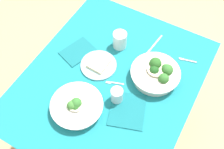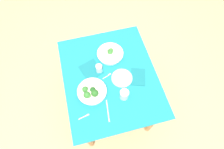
{
  "view_description": "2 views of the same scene",
  "coord_description": "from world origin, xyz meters",
  "px_view_note": "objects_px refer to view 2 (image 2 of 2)",
  "views": [
    {
      "loc": [
        -0.7,
        -0.4,
        2.04
      ],
      "look_at": [
        0.01,
        -0.01,
        0.79
      ],
      "focal_mm": 44.37,
      "sensor_mm": 36.0,
      "label": 1
    },
    {
      "loc": [
        0.83,
        -0.2,
        2.38
      ],
      "look_at": [
        0.01,
        0.02,
        0.79
      ],
      "focal_mm": 30.06,
      "sensor_mm": 36.0,
      "label": 2
    }
  ],
  "objects_px": {
    "bread_side_plate": "(122,78)",
    "water_glass_side": "(124,95)",
    "napkin_folded_upper": "(138,77)",
    "table_knife_left": "(108,111)",
    "broccoli_bowl_far": "(110,54)",
    "fork_by_near_bowl": "(84,117)",
    "napkin_folded_lower": "(91,70)",
    "broccoli_bowl_near": "(92,92)",
    "fork_by_far_bowl": "(107,76)",
    "water_glass_center": "(99,68)"
  },
  "relations": [
    {
      "from": "fork_by_near_bowl",
      "to": "broccoli_bowl_near",
      "type": "bearing_deg",
      "value": 47.54
    },
    {
      "from": "fork_by_far_bowl",
      "to": "fork_by_near_bowl",
      "type": "xyz_separation_m",
      "value": [
        0.34,
        -0.29,
        0.0
      ]
    },
    {
      "from": "napkin_folded_lower",
      "to": "bread_side_plate",
      "type": "bearing_deg",
      "value": 58.28
    },
    {
      "from": "table_knife_left",
      "to": "napkin_folded_upper",
      "type": "distance_m",
      "value": 0.45
    },
    {
      "from": "water_glass_center",
      "to": "fork_by_near_bowl",
      "type": "relative_size",
      "value": 0.88
    },
    {
      "from": "broccoli_bowl_far",
      "to": "bread_side_plate",
      "type": "distance_m",
      "value": 0.29
    },
    {
      "from": "fork_by_near_bowl",
      "to": "table_knife_left",
      "type": "height_order",
      "value": "same"
    },
    {
      "from": "fork_by_near_bowl",
      "to": "napkin_folded_upper",
      "type": "height_order",
      "value": "napkin_folded_upper"
    },
    {
      "from": "fork_by_far_bowl",
      "to": "napkin_folded_lower",
      "type": "relative_size",
      "value": 0.49
    },
    {
      "from": "bread_side_plate",
      "to": "water_glass_center",
      "type": "bearing_deg",
      "value": -125.53
    },
    {
      "from": "water_glass_side",
      "to": "napkin_folded_upper",
      "type": "relative_size",
      "value": 0.55
    },
    {
      "from": "broccoli_bowl_near",
      "to": "water_glass_side",
      "type": "xyz_separation_m",
      "value": [
        0.1,
        0.28,
        0.01
      ]
    },
    {
      "from": "fork_by_near_bowl",
      "to": "napkin_folded_lower",
      "type": "relative_size",
      "value": 0.51
    },
    {
      "from": "broccoli_bowl_far",
      "to": "fork_by_near_bowl",
      "type": "distance_m",
      "value": 0.69
    },
    {
      "from": "water_glass_center",
      "to": "table_knife_left",
      "type": "height_order",
      "value": "water_glass_center"
    },
    {
      "from": "water_glass_center",
      "to": "water_glass_side",
      "type": "xyz_separation_m",
      "value": [
        0.33,
        0.16,
        0.01
      ]
    },
    {
      "from": "fork_by_far_bowl",
      "to": "fork_by_near_bowl",
      "type": "height_order",
      "value": "same"
    },
    {
      "from": "broccoli_bowl_far",
      "to": "fork_by_near_bowl",
      "type": "relative_size",
      "value": 2.65
    },
    {
      "from": "fork_by_far_bowl",
      "to": "fork_by_near_bowl",
      "type": "distance_m",
      "value": 0.45
    },
    {
      "from": "broccoli_bowl_far",
      "to": "napkin_folded_upper",
      "type": "relative_size",
      "value": 1.44
    },
    {
      "from": "broccoli_bowl_far",
      "to": "water_glass_center",
      "type": "relative_size",
      "value": 3.02
    },
    {
      "from": "table_knife_left",
      "to": "broccoli_bowl_far",
      "type": "bearing_deg",
      "value": 170.24
    },
    {
      "from": "napkin_folded_upper",
      "to": "napkin_folded_lower",
      "type": "relative_size",
      "value": 0.93
    },
    {
      "from": "napkin_folded_lower",
      "to": "water_glass_center",
      "type": "bearing_deg",
      "value": 69.14
    },
    {
      "from": "napkin_folded_upper",
      "to": "napkin_folded_lower",
      "type": "distance_m",
      "value": 0.47
    },
    {
      "from": "table_knife_left",
      "to": "broccoli_bowl_near",
      "type": "bearing_deg",
      "value": -145.7
    },
    {
      "from": "table_knife_left",
      "to": "water_glass_side",
      "type": "bearing_deg",
      "value": 124.47
    },
    {
      "from": "water_glass_center",
      "to": "water_glass_side",
      "type": "height_order",
      "value": "water_glass_side"
    },
    {
      "from": "broccoli_bowl_near",
      "to": "water_glass_center",
      "type": "relative_size",
      "value": 3.03
    },
    {
      "from": "bread_side_plate",
      "to": "fork_by_far_bowl",
      "type": "height_order",
      "value": "bread_side_plate"
    },
    {
      "from": "water_glass_center",
      "to": "broccoli_bowl_far",
      "type": "bearing_deg",
      "value": 134.64
    },
    {
      "from": "table_knife_left",
      "to": "napkin_folded_lower",
      "type": "distance_m",
      "value": 0.46
    },
    {
      "from": "water_glass_side",
      "to": "napkin_folded_lower",
      "type": "height_order",
      "value": "water_glass_side"
    },
    {
      "from": "bread_side_plate",
      "to": "fork_by_near_bowl",
      "type": "relative_size",
      "value": 2.02
    },
    {
      "from": "water_glass_side",
      "to": "table_knife_left",
      "type": "height_order",
      "value": "water_glass_side"
    },
    {
      "from": "bread_side_plate",
      "to": "water_glass_side",
      "type": "distance_m",
      "value": 0.2
    },
    {
      "from": "broccoli_bowl_near",
      "to": "bread_side_plate",
      "type": "bearing_deg",
      "value": 105.29
    },
    {
      "from": "fork_by_near_bowl",
      "to": "bread_side_plate",
      "type": "bearing_deg",
      "value": 20.5
    },
    {
      "from": "table_knife_left",
      "to": "water_glass_center",
      "type": "bearing_deg",
      "value": -175.72
    },
    {
      "from": "fork_by_far_bowl",
      "to": "fork_by_near_bowl",
      "type": "bearing_deg",
      "value": -149.2
    },
    {
      "from": "water_glass_center",
      "to": "table_knife_left",
      "type": "bearing_deg",
      "value": -2.43
    },
    {
      "from": "bread_side_plate",
      "to": "water_glass_side",
      "type": "xyz_separation_m",
      "value": [
        0.19,
        -0.03,
        0.04
      ]
    },
    {
      "from": "napkin_folded_upper",
      "to": "napkin_folded_lower",
      "type": "height_order",
      "value": "same"
    },
    {
      "from": "water_glass_center",
      "to": "napkin_folded_lower",
      "type": "height_order",
      "value": "water_glass_center"
    },
    {
      "from": "bread_side_plate",
      "to": "napkin_folded_lower",
      "type": "xyz_separation_m",
      "value": [
        -0.17,
        -0.27,
        -0.01
      ]
    },
    {
      "from": "broccoli_bowl_near",
      "to": "napkin_folded_upper",
      "type": "height_order",
      "value": "broccoli_bowl_near"
    },
    {
      "from": "bread_side_plate",
      "to": "water_glass_side",
      "type": "bearing_deg",
      "value": -10.21
    },
    {
      "from": "water_glass_side",
      "to": "fork_by_far_bowl",
      "type": "xyz_separation_m",
      "value": [
        -0.25,
        -0.1,
        -0.05
      ]
    },
    {
      "from": "napkin_folded_upper",
      "to": "table_knife_left",
      "type": "bearing_deg",
      "value": -55.21
    },
    {
      "from": "broccoli_bowl_far",
      "to": "table_knife_left",
      "type": "bearing_deg",
      "value": -16.48
    }
  ]
}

